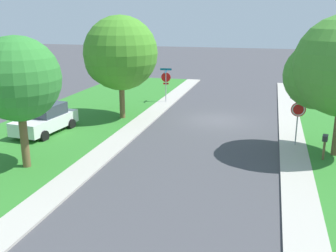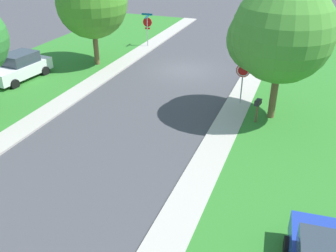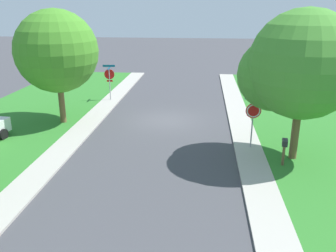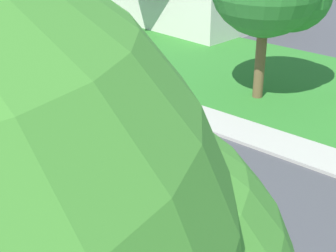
% 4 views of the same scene
% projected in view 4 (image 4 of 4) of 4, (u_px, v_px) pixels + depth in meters
% --- Properties ---
extents(sidewalk_east, '(1.40, 56.00, 0.10)m').
position_uv_depth(sidewalk_east, '(182.00, 111.00, 17.24)').
color(sidewalk_east, '#ADA89E').
rests_on(sidewalk_east, ground).
extents(lawn_east, '(8.00, 56.00, 0.08)m').
position_uv_depth(lawn_east, '(256.00, 75.00, 20.46)').
color(lawn_east, '#2D7528').
rests_on(lawn_east, ground).
extents(car_silver_behind_trees, '(2.35, 4.45, 1.76)m').
position_uv_depth(car_silver_behind_trees, '(47.00, 24.00, 24.46)').
color(car_silver_behind_trees, silver).
rests_on(car_silver_behind_trees, ground).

